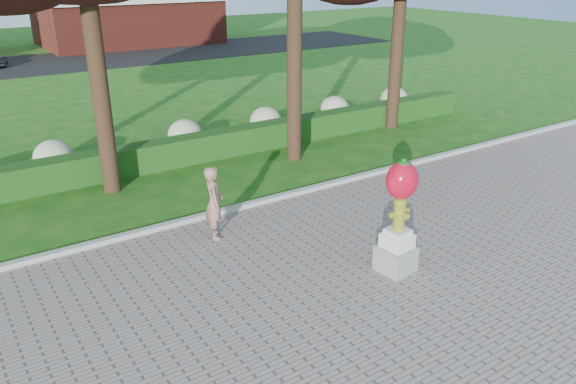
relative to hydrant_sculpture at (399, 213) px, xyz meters
name	(u,v)px	position (x,y,z in m)	size (l,w,h in m)	color
ground	(302,264)	(-1.35, 1.26, -1.27)	(100.00, 100.00, 0.00)	#145214
walkway	(456,376)	(-1.35, -2.74, -1.25)	(40.00, 14.00, 0.04)	gray
curb	(232,210)	(-1.35, 4.26, -1.19)	(40.00, 0.18, 0.15)	#ADADA5
lawn_hedge	(168,153)	(-1.35, 8.26, -0.87)	(24.00, 0.70, 0.80)	#1B4112
hydrangea_row	(172,137)	(-0.78, 9.26, -0.72)	(20.10, 1.10, 0.99)	#BEC697
street	(31,65)	(-1.35, 29.26, -1.26)	(50.00, 8.00, 0.02)	black
hydrant_sculpture	(399,213)	(0.00, 0.00, 0.00)	(0.69, 0.69, 2.32)	gray
woman	(214,203)	(-2.30, 3.24, -0.41)	(0.60, 0.39, 1.64)	#9E705A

